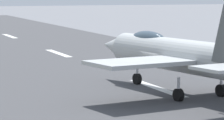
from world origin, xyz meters
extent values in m
plane|color=slate|center=(0.00, 0.00, 0.00)|extent=(400.00, 400.00, 0.00)
cube|color=#454548|center=(0.00, 0.00, 0.01)|extent=(240.00, 26.00, 0.02)
cube|color=white|center=(0.76, 0.00, 0.02)|extent=(8.00, 0.70, 0.00)
cube|color=white|center=(25.24, 0.00, 0.02)|extent=(8.00, 0.70, 0.00)
cube|color=white|center=(50.32, 0.00, 0.02)|extent=(8.00, 0.70, 0.00)
cylinder|color=#ADB1B2|center=(-2.17, -0.36, 2.42)|extent=(13.28, 4.48, 2.05)
cone|color=#ADB1B2|center=(5.76, 1.16, 2.42)|extent=(3.30, 2.28, 1.74)
ellipsoid|color=#3F5160|center=(1.46, 0.34, 3.19)|extent=(3.74, 1.76, 1.10)
cube|color=#ADB1B2|center=(-3.88, 3.22, 2.32)|extent=(4.40, 6.15, 0.24)
cylinder|color=silver|center=(2.79, 0.59, 0.70)|extent=(0.18, 0.18, 1.40)
cylinder|color=black|center=(2.79, 0.59, 0.38)|extent=(0.80, 0.44, 0.76)
cylinder|color=silver|center=(-4.24, 0.88, 0.70)|extent=(0.18, 0.18, 1.40)
cylinder|color=black|center=(-4.24, 0.88, 0.38)|extent=(0.80, 0.44, 0.76)
cylinder|color=silver|center=(-3.64, -2.27, 0.70)|extent=(0.18, 0.18, 1.40)
cylinder|color=black|center=(-3.64, -2.27, 0.38)|extent=(0.80, 0.44, 0.76)
cone|color=orange|center=(22.48, -12.54, 0.28)|extent=(0.44, 0.44, 0.55)
camera|label=1|loc=(-37.97, 17.27, 6.54)|focal=104.49mm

